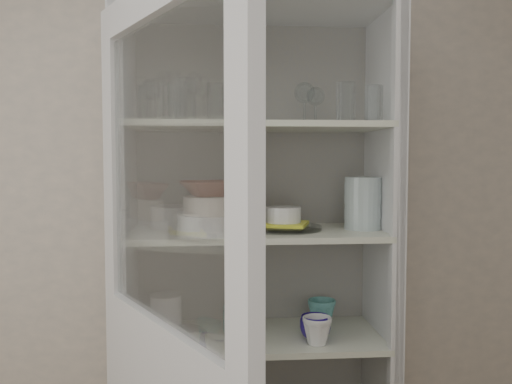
% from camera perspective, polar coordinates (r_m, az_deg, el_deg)
% --- Properties ---
extents(wall_back, '(3.60, 0.02, 2.60)m').
position_cam_1_polar(wall_back, '(2.27, -5.49, -2.31)').
color(wall_back, '#B0A79B').
rests_on(wall_back, ground).
extents(pantry_cabinet, '(1.00, 0.45, 2.10)m').
position_cam_1_polar(pantry_cabinet, '(2.18, -0.13, -12.17)').
color(pantry_cabinet, silver).
rests_on(pantry_cabinet, floor).
extents(tumbler_0, '(0.08, 0.08, 0.15)m').
position_cam_1_polar(tumbler_0, '(1.94, -7.43, 9.59)').
color(tumbler_0, silver).
rests_on(tumbler_0, shelf_glass).
extents(tumbler_1, '(0.09, 0.09, 0.14)m').
position_cam_1_polar(tumbler_1, '(1.94, -8.29, 9.39)').
color(tumbler_1, silver).
rests_on(tumbler_1, shelf_glass).
extents(tumbler_2, '(0.08, 0.08, 0.13)m').
position_cam_1_polar(tumbler_2, '(1.91, -2.67, 9.37)').
color(tumbler_2, silver).
rests_on(tumbler_2, shelf_glass).
extents(tumbler_3, '(0.10, 0.10, 0.15)m').
position_cam_1_polar(tumbler_3, '(1.92, -1.42, 9.60)').
color(tumbler_3, silver).
rests_on(tumbler_3, shelf_glass).
extents(tumbler_4, '(0.09, 0.09, 0.14)m').
position_cam_1_polar(tumbler_4, '(1.90, -0.15, 9.61)').
color(tumbler_4, silver).
rests_on(tumbler_4, shelf_glass).
extents(tumbler_5, '(0.08, 0.08, 0.14)m').
position_cam_1_polar(tumbler_5, '(1.95, 9.43, 9.33)').
color(tumbler_5, silver).
rests_on(tumbler_5, shelf_glass).
extents(tumbler_6, '(0.07, 0.07, 0.13)m').
position_cam_1_polar(tumbler_6, '(1.99, 12.29, 9.06)').
color(tumbler_6, silver).
rests_on(tumbler_6, shelf_glass).
extents(tumbler_7, '(0.09, 0.09, 0.14)m').
position_cam_1_polar(tumbler_7, '(2.06, -11.37, 9.00)').
color(tumbler_7, silver).
rests_on(tumbler_7, shelf_glass).
extents(tumbler_8, '(0.07, 0.07, 0.14)m').
position_cam_1_polar(tumbler_8, '(2.04, -8.85, 9.14)').
color(tumbler_8, silver).
rests_on(tumbler_8, shelf_glass).
extents(tumbler_9, '(0.10, 0.10, 0.15)m').
position_cam_1_polar(tumbler_9, '(2.05, -4.14, 9.27)').
color(tumbler_9, silver).
rests_on(tumbler_9, shelf_glass).
extents(goblet_0, '(0.08, 0.08, 0.19)m').
position_cam_1_polar(goblet_0, '(2.13, -11.00, 9.53)').
color(goblet_0, silver).
rests_on(goblet_0, shelf_glass).
extents(goblet_1, '(0.07, 0.07, 0.16)m').
position_cam_1_polar(goblet_1, '(2.12, -2.16, 9.19)').
color(goblet_1, silver).
rests_on(goblet_1, shelf_glass).
extents(goblet_2, '(0.07, 0.07, 0.17)m').
position_cam_1_polar(goblet_2, '(2.18, 6.28, 9.13)').
color(goblet_2, silver).
rests_on(goblet_2, shelf_glass).
extents(goblet_3, '(0.08, 0.08, 0.19)m').
position_cam_1_polar(goblet_3, '(2.19, 5.13, 9.41)').
color(goblet_3, silver).
rests_on(goblet_3, shelf_glass).
extents(plate_stack_front, '(0.26, 0.26, 0.07)m').
position_cam_1_polar(plate_stack_front, '(1.97, -4.61, -3.34)').
color(plate_stack_front, white).
rests_on(plate_stack_front, shelf_plates).
extents(plate_stack_back, '(0.19, 0.19, 0.08)m').
position_cam_1_polar(plate_stack_back, '(2.15, -8.58, -2.57)').
color(plate_stack_back, white).
rests_on(plate_stack_back, shelf_plates).
extents(cream_bowl, '(0.28, 0.28, 0.06)m').
position_cam_1_polar(cream_bowl, '(1.96, -4.62, -1.39)').
color(cream_bowl, beige).
rests_on(cream_bowl, plate_stack_front).
extents(terracotta_bowl, '(0.29, 0.29, 0.06)m').
position_cam_1_polar(terracotta_bowl, '(1.95, -4.63, 0.37)').
color(terracotta_bowl, maroon).
rests_on(terracotta_bowl, cream_bowl).
extents(glass_platter, '(0.31, 0.31, 0.02)m').
position_cam_1_polar(glass_platter, '(2.06, 2.87, -3.77)').
color(glass_platter, silver).
rests_on(glass_platter, shelf_plates).
extents(yellow_trivet, '(0.22, 0.22, 0.01)m').
position_cam_1_polar(yellow_trivet, '(2.06, 2.88, -3.37)').
color(yellow_trivet, yellow).
rests_on(yellow_trivet, glass_platter).
extents(white_ramekin, '(0.16, 0.16, 0.06)m').
position_cam_1_polar(white_ramekin, '(2.05, 2.88, -2.39)').
color(white_ramekin, white).
rests_on(white_ramekin, yellow_trivet).
extents(grey_bowl_stack, '(0.14, 0.14, 0.20)m').
position_cam_1_polar(grey_bowl_stack, '(2.11, 11.21, -1.16)').
color(grey_bowl_stack, '#A9B9B8').
rests_on(grey_bowl_stack, shelf_plates).
extents(mug_blue, '(0.12, 0.12, 0.09)m').
position_cam_1_polar(mug_blue, '(2.08, 6.26, -13.99)').
color(mug_blue, navy).
rests_on(mug_blue, shelf_mugs).
extents(mug_teal, '(0.12, 0.12, 0.11)m').
position_cam_1_polar(mug_teal, '(2.24, 6.93, -12.50)').
color(mug_teal, teal).
rests_on(mug_teal, shelf_mugs).
extents(mug_white, '(0.11, 0.11, 0.10)m').
position_cam_1_polar(mug_white, '(2.03, 6.47, -14.31)').
color(mug_white, white).
rests_on(mug_white, shelf_mugs).
extents(teal_jar, '(0.08, 0.08, 0.10)m').
position_cam_1_polar(teal_jar, '(2.16, -2.41, -13.20)').
color(teal_jar, teal).
rests_on(teal_jar, shelf_mugs).
extents(measuring_cups, '(0.11, 0.11, 0.04)m').
position_cam_1_polar(measuring_cups, '(2.08, -7.31, -14.63)').
color(measuring_cups, silver).
rests_on(measuring_cups, shelf_mugs).
extents(white_canister, '(0.14, 0.14, 0.14)m').
position_cam_1_polar(white_canister, '(2.18, -9.46, -12.46)').
color(white_canister, white).
rests_on(white_canister, shelf_mugs).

